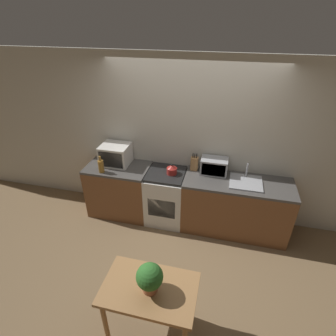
% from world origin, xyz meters
% --- Properties ---
extents(ground_plane, '(16.00, 16.00, 0.00)m').
position_xyz_m(ground_plane, '(0.00, 0.00, 0.00)').
color(ground_plane, brown).
extents(wall_back, '(10.00, 0.06, 2.60)m').
position_xyz_m(wall_back, '(0.00, 0.97, 1.30)').
color(wall_back, beige).
rests_on(wall_back, ground_plane).
extents(counter_left_run, '(1.01, 0.62, 0.90)m').
position_xyz_m(counter_left_run, '(-1.10, 0.63, 0.45)').
color(counter_left_run, brown).
rests_on(counter_left_run, ground_plane).
extents(counter_right_run, '(1.59, 0.62, 0.90)m').
position_xyz_m(counter_right_run, '(0.81, 0.63, 0.45)').
color(counter_right_run, brown).
rests_on(counter_right_run, ground_plane).
extents(stove_range, '(0.60, 0.62, 0.90)m').
position_xyz_m(stove_range, '(-0.29, 0.63, 0.45)').
color(stove_range, silver).
rests_on(stove_range, ground_plane).
extents(kettle, '(0.16, 0.16, 0.17)m').
position_xyz_m(kettle, '(-0.20, 0.62, 0.97)').
color(kettle, maroon).
rests_on(kettle, stove_range).
extents(microwave, '(0.45, 0.39, 0.33)m').
position_xyz_m(microwave, '(-1.15, 0.72, 1.06)').
color(microwave, silver).
rests_on(microwave, counter_left_run).
extents(bottle, '(0.09, 0.09, 0.27)m').
position_xyz_m(bottle, '(-1.27, 0.42, 1.01)').
color(bottle, olive).
rests_on(bottle, counter_left_run).
extents(knife_block, '(0.11, 0.08, 0.29)m').
position_xyz_m(knife_block, '(0.11, 0.82, 1.01)').
color(knife_block, '#9E7042').
rests_on(knife_block, counter_right_run).
extents(toaster_oven, '(0.40, 0.25, 0.25)m').
position_xyz_m(toaster_oven, '(0.42, 0.79, 1.02)').
color(toaster_oven, '#999BA0').
rests_on(toaster_oven, counter_right_run).
extents(sink_basin, '(0.47, 0.43, 0.24)m').
position_xyz_m(sink_basin, '(0.90, 0.63, 0.92)').
color(sink_basin, '#999BA0').
rests_on(sink_basin, counter_right_run).
extents(dining_table, '(0.93, 0.58, 0.74)m').
position_xyz_m(dining_table, '(-0.00, -1.21, 0.63)').
color(dining_table, '#9E7042').
rests_on(dining_table, ground_plane).
extents(potted_plant, '(0.26, 0.26, 0.32)m').
position_xyz_m(potted_plant, '(0.01, -1.23, 0.92)').
color(potted_plant, '#9E5B3D').
rests_on(potted_plant, dining_table).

